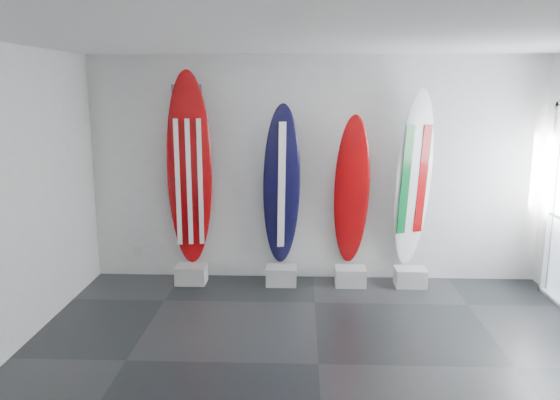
{
  "coord_description": "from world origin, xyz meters",
  "views": [
    {
      "loc": [
        -0.18,
        -4.9,
        2.59
      ],
      "look_at": [
        -0.42,
        1.4,
        1.31
      ],
      "focal_mm": 35.86,
      "sensor_mm": 36.0,
      "label": 1
    }
  ],
  "objects_px": {
    "surfboard_usa": "(189,170)",
    "surfboard_navy": "(282,186)",
    "surfboard_italy": "(413,180)",
    "surfboard_swiss": "(352,192)"
  },
  "relations": [
    {
      "from": "surfboard_usa",
      "to": "surfboard_navy",
      "type": "xyz_separation_m",
      "value": [
        1.21,
        0.0,
        -0.21
      ]
    },
    {
      "from": "surfboard_swiss",
      "to": "surfboard_italy",
      "type": "distance_m",
      "value": 0.81
    },
    {
      "from": "surfboard_italy",
      "to": "surfboard_swiss",
      "type": "bearing_deg",
      "value": 158.66
    },
    {
      "from": "surfboard_swiss",
      "to": "surfboard_italy",
      "type": "bearing_deg",
      "value": -3.33
    },
    {
      "from": "surfboard_navy",
      "to": "surfboard_italy",
      "type": "relative_size",
      "value": 0.92
    },
    {
      "from": "surfboard_navy",
      "to": "surfboard_swiss",
      "type": "height_order",
      "value": "surfboard_navy"
    },
    {
      "from": "surfboard_swiss",
      "to": "surfboard_italy",
      "type": "height_order",
      "value": "surfboard_italy"
    },
    {
      "from": "surfboard_usa",
      "to": "surfboard_navy",
      "type": "relative_size",
      "value": 1.19
    },
    {
      "from": "surfboard_usa",
      "to": "surfboard_swiss",
      "type": "xyz_separation_m",
      "value": [
        2.12,
        0.0,
        -0.27
      ]
    },
    {
      "from": "surfboard_navy",
      "to": "surfboard_italy",
      "type": "xyz_separation_m",
      "value": [
        1.71,
        0.0,
        0.09
      ]
    }
  ]
}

